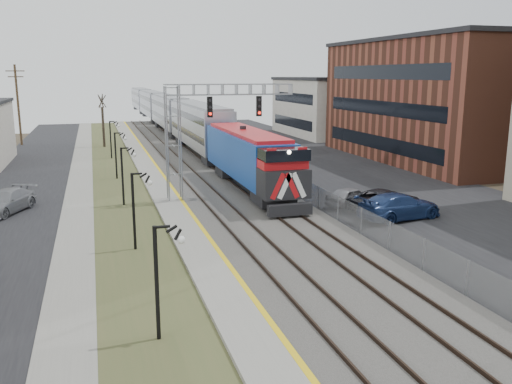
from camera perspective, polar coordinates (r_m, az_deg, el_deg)
name	(u,v)px	position (r m, az deg, el deg)	size (l,w,h in m)	color
street_west	(18,191)	(45.22, -23.76, 0.06)	(7.00, 120.00, 0.04)	black
sidewalk	(80,188)	(44.86, -18.07, 0.44)	(2.00, 120.00, 0.08)	gray
grass_median	(119,186)	(44.87, -14.24, 0.66)	(4.00, 120.00, 0.06)	#424B28
platform	(156,182)	(45.07, -10.44, 1.00)	(2.00, 120.00, 0.24)	gray
ballast_bed	(216,179)	(45.86, -4.22, 1.34)	(8.00, 120.00, 0.20)	#595651
parking_lot	(345,173)	(49.81, 9.38, 1.99)	(16.00, 120.00, 0.04)	black
platform_edge	(167,180)	(45.15, -9.34, 1.22)	(0.24, 120.00, 0.01)	gold
track_near	(193,179)	(45.45, -6.69, 1.42)	(1.58, 120.00, 0.15)	#2D2119
track_far	(233,176)	(46.17, -2.41, 1.66)	(1.58, 120.00, 0.15)	#2D2119
train	(167,113)	(86.88, -9.38, 8.25)	(3.00, 108.65, 5.33)	#123F97
signal_gantry	(198,122)	(37.75, -6.17, 7.37)	(9.00, 1.07, 8.15)	gray
lampposts	(133,211)	(28.15, -12.79, -1.94)	(0.14, 62.14, 4.00)	black
fence	(263,169)	(46.81, 0.79, 2.47)	(0.04, 120.00, 1.60)	gray
buildings_east	(510,103)	(53.78, 25.17, 8.50)	(16.00, 76.00, 15.00)	#A49C84
bare_trees	(6,150)	(48.78, -24.87, 3.99)	(12.30, 42.30, 5.95)	#382D23
car_lot_c	(385,201)	(36.26, 13.41, -0.89)	(2.40, 5.21, 1.45)	black
car_lot_d	(399,207)	(34.42, 14.84, -1.52)	(2.25, 5.54, 1.61)	navy
car_lot_e	(351,197)	(37.10, 9.97, -0.53)	(1.57, 3.90, 1.33)	gray
car_lot_f	(268,156)	(54.60, 1.31, 3.76)	(1.48, 4.24, 1.40)	#0A361F
car_street_b	(5,202)	(38.36, -24.88, -0.98)	(2.04, 5.03, 1.46)	gray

